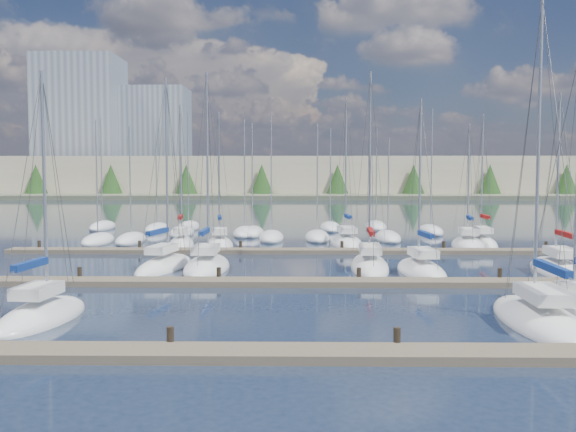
{
  "coord_description": "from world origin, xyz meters",
  "views": [
    {
      "loc": [
        0.49,
        -19.33,
        6.33
      ],
      "look_at": [
        0.0,
        14.0,
        4.0
      ],
      "focal_mm": 40.0,
      "sensor_mm": 36.0,
      "label": 1
    }
  ],
  "objects_px": {
    "sailboat_k": "(370,266)",
    "sailboat_c": "(42,316)",
    "sailboat_i": "(164,266)",
    "sailboat_r": "(482,243)",
    "sailboat_n": "(181,244)",
    "sailboat_e": "(540,320)",
    "sailboat_o": "(220,244)",
    "sailboat_q": "(468,245)",
    "sailboat_p": "(346,243)",
    "sailboat_l": "(421,271)",
    "sailboat_m": "(559,270)",
    "sailboat_j": "(207,266)"
  },
  "relations": [
    {
      "from": "sailboat_l",
      "to": "sailboat_o",
      "type": "relative_size",
      "value": 0.96
    },
    {
      "from": "sailboat_o",
      "to": "sailboat_r",
      "type": "xyz_separation_m",
      "value": [
        22.41,
        1.47,
        -0.0
      ]
    },
    {
      "from": "sailboat_e",
      "to": "sailboat_i",
      "type": "xyz_separation_m",
      "value": [
        -18.72,
        14.88,
        0.01
      ]
    },
    {
      "from": "sailboat_n",
      "to": "sailboat_r",
      "type": "relative_size",
      "value": 1.06
    },
    {
      "from": "sailboat_j",
      "to": "sailboat_m",
      "type": "bearing_deg",
      "value": -2.88
    },
    {
      "from": "sailboat_p",
      "to": "sailboat_r",
      "type": "xyz_separation_m",
      "value": [
        11.64,
        -0.12,
        0.01
      ]
    },
    {
      "from": "sailboat_c",
      "to": "sailboat_n",
      "type": "xyz_separation_m",
      "value": [
        1.02,
        27.16,
        0.02
      ]
    },
    {
      "from": "sailboat_m",
      "to": "sailboat_i",
      "type": "relative_size",
      "value": 0.91
    },
    {
      "from": "sailboat_e",
      "to": "sailboat_i",
      "type": "distance_m",
      "value": 23.91
    },
    {
      "from": "sailboat_i",
      "to": "sailboat_k",
      "type": "bearing_deg",
      "value": 11.49
    },
    {
      "from": "sailboat_l",
      "to": "sailboat_e",
      "type": "height_order",
      "value": "sailboat_e"
    },
    {
      "from": "sailboat_c",
      "to": "sailboat_q",
      "type": "bearing_deg",
      "value": 52.58
    },
    {
      "from": "sailboat_c",
      "to": "sailboat_n",
      "type": "relative_size",
      "value": 0.89
    },
    {
      "from": "sailboat_k",
      "to": "sailboat_l",
      "type": "xyz_separation_m",
      "value": [
        2.98,
        -1.95,
        -0.01
      ]
    },
    {
      "from": "sailboat_j",
      "to": "sailboat_i",
      "type": "distance_m",
      "value": 2.8
    },
    {
      "from": "sailboat_n",
      "to": "sailboat_q",
      "type": "xyz_separation_m",
      "value": [
        24.19,
        -0.08,
        -0.03
      ]
    },
    {
      "from": "sailboat_o",
      "to": "sailboat_i",
      "type": "relative_size",
      "value": 0.92
    },
    {
      "from": "sailboat_k",
      "to": "sailboat_i",
      "type": "xyz_separation_m",
      "value": [
        -13.37,
        -0.29,
        0.01
      ]
    },
    {
      "from": "sailboat_c",
      "to": "sailboat_i",
      "type": "distance_m",
      "value": 14.68
    },
    {
      "from": "sailboat_e",
      "to": "sailboat_n",
      "type": "distance_m",
      "value": 33.96
    },
    {
      "from": "sailboat_e",
      "to": "sailboat_p",
      "type": "xyz_separation_m",
      "value": [
        -5.83,
        28.73,
        0.01
      ]
    },
    {
      "from": "sailboat_p",
      "to": "sailboat_r",
      "type": "height_order",
      "value": "sailboat_p"
    },
    {
      "from": "sailboat_l",
      "to": "sailboat_r",
      "type": "bearing_deg",
      "value": 57.95
    },
    {
      "from": "sailboat_e",
      "to": "sailboat_n",
      "type": "relative_size",
      "value": 1.12
    },
    {
      "from": "sailboat_p",
      "to": "sailboat_c",
      "type": "bearing_deg",
      "value": -121.31
    },
    {
      "from": "sailboat_e",
      "to": "sailboat_o",
      "type": "height_order",
      "value": "sailboat_e"
    },
    {
      "from": "sailboat_m",
      "to": "sailboat_o",
      "type": "bearing_deg",
      "value": 154.05
    },
    {
      "from": "sailboat_e",
      "to": "sailboat_r",
      "type": "distance_m",
      "value": 29.2
    },
    {
      "from": "sailboat_j",
      "to": "sailboat_l",
      "type": "height_order",
      "value": "sailboat_j"
    },
    {
      "from": "sailboat_c",
      "to": "sailboat_q",
      "type": "xyz_separation_m",
      "value": [
        25.21,
        27.08,
        -0.01
      ]
    },
    {
      "from": "sailboat_p",
      "to": "sailboat_n",
      "type": "relative_size",
      "value": 1.06
    },
    {
      "from": "sailboat_o",
      "to": "sailboat_q",
      "type": "bearing_deg",
      "value": -7.15
    },
    {
      "from": "sailboat_j",
      "to": "sailboat_l",
      "type": "distance_m",
      "value": 13.65
    },
    {
      "from": "sailboat_e",
      "to": "sailboat_q",
      "type": "distance_m",
      "value": 27.78
    },
    {
      "from": "sailboat_k",
      "to": "sailboat_n",
      "type": "relative_size",
      "value": 1.07
    },
    {
      "from": "sailboat_p",
      "to": "sailboat_l",
      "type": "bearing_deg",
      "value": -80.72
    },
    {
      "from": "sailboat_i",
      "to": "sailboat_q",
      "type": "relative_size",
      "value": 1.19
    },
    {
      "from": "sailboat_i",
      "to": "sailboat_r",
      "type": "relative_size",
      "value": 1.1
    },
    {
      "from": "sailboat_k",
      "to": "sailboat_c",
      "type": "xyz_separation_m",
      "value": [
        -15.57,
        -14.81,
        -0.0
      ]
    },
    {
      "from": "sailboat_k",
      "to": "sailboat_n",
      "type": "distance_m",
      "value": 19.09
    },
    {
      "from": "sailboat_j",
      "to": "sailboat_i",
      "type": "relative_size",
      "value": 1.02
    },
    {
      "from": "sailboat_l",
      "to": "sailboat_p",
      "type": "distance_m",
      "value": 15.9
    },
    {
      "from": "sailboat_j",
      "to": "sailboat_o",
      "type": "distance_m",
      "value": 12.37
    },
    {
      "from": "sailboat_c",
      "to": "sailboat_p",
      "type": "xyz_separation_m",
      "value": [
        15.09,
        28.37,
        0.0
      ]
    },
    {
      "from": "sailboat_l",
      "to": "sailboat_j",
      "type": "bearing_deg",
      "value": 169.29
    },
    {
      "from": "sailboat_c",
      "to": "sailboat_i",
      "type": "bearing_deg",
      "value": 86.9
    },
    {
      "from": "sailboat_o",
      "to": "sailboat_i",
      "type": "xyz_separation_m",
      "value": [
        -2.12,
        -12.26,
        -0.0
      ]
    },
    {
      "from": "sailboat_e",
      "to": "sailboat_l",
      "type": "bearing_deg",
      "value": 101.48
    },
    {
      "from": "sailboat_c",
      "to": "sailboat_r",
      "type": "bearing_deg",
      "value": 52.11
    },
    {
      "from": "sailboat_k",
      "to": "sailboat_p",
      "type": "distance_m",
      "value": 13.57
    }
  ]
}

